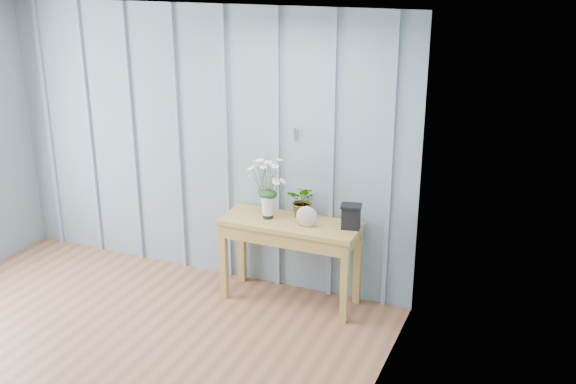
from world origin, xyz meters
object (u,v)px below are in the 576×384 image
at_px(daisy_vase, 268,179).
at_px(carved_box, 351,216).
at_px(sideboard, 290,234).
at_px(felt_disc_vessel, 307,217).

relative_size(daisy_vase, carved_box, 2.72).
bearing_deg(daisy_vase, sideboard, 0.69).
xyz_separation_m(felt_disc_vessel, carved_box, (0.35, 0.11, 0.02)).
height_order(sideboard, felt_disc_vessel, felt_disc_vessel).
relative_size(felt_disc_vessel, carved_box, 0.88).
height_order(felt_disc_vessel, carved_box, carved_box).
bearing_deg(daisy_vase, felt_disc_vessel, -8.75).
relative_size(daisy_vase, felt_disc_vessel, 3.10).
height_order(sideboard, daisy_vase, daisy_vase).
distance_m(felt_disc_vessel, carved_box, 0.36).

